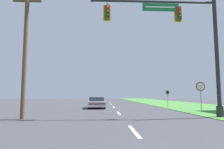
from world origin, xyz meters
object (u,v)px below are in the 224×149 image
at_px(car_ahead, 97,103).
at_px(signal_mast, 187,38).
at_px(stop_sign, 201,90).
at_px(utility_pole_near, 25,49).
at_px(route_sign_post, 168,94).

bearing_deg(car_ahead, signal_mast, -56.70).
relative_size(stop_sign, utility_pole_near, 0.30).
height_order(car_ahead, route_sign_post, route_sign_post).
height_order(signal_mast, stop_sign, signal_mast).
bearing_deg(signal_mast, utility_pole_near, -177.89).
height_order(stop_sign, utility_pole_near, utility_pole_near).
relative_size(stop_sign, route_sign_post, 1.23).
relative_size(signal_mast, route_sign_post, 4.31).
height_order(signal_mast, car_ahead, signal_mast).
distance_m(car_ahead, stop_sign, 11.03).
bearing_deg(route_sign_post, stop_sign, -83.48).
distance_m(signal_mast, route_sign_post, 10.34).
xyz_separation_m(stop_sign, route_sign_post, (-0.72, 6.31, -0.34)).
bearing_deg(route_sign_post, utility_pole_near, -140.97).
xyz_separation_m(route_sign_post, utility_pole_near, (-12.20, -9.89, 2.83)).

